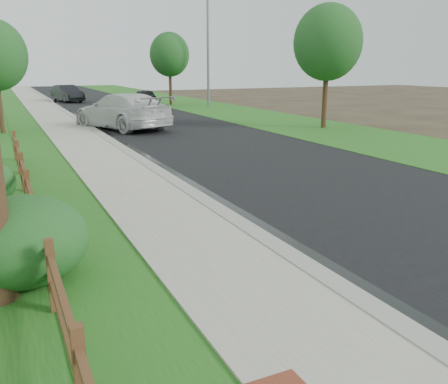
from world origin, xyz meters
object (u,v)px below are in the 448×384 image
white_suv (122,111)px  dark_car_mid (145,97)px  ranch_fence (32,204)px  streetlight (206,34)px

white_suv → dark_car_mid: 14.65m
white_suv → dark_car_mid: white_suv is taller
ranch_fence → streetlight: (15.33, 26.61, 5.09)m
white_suv → dark_car_mid: size_ratio=1.56×
white_suv → dark_car_mid: bearing=-130.9°
ranch_fence → dark_car_mid: 31.20m
dark_car_mid → streetlight: size_ratio=0.41×
ranch_fence → streetlight: streetlight is taller
white_suv → streetlight: size_ratio=0.65×
streetlight → dark_car_mid: bearing=149.5°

